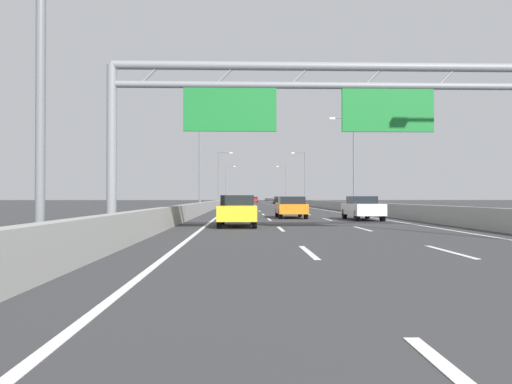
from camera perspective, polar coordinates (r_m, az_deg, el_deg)
name	(u,v)px	position (r m, az deg, el deg)	size (l,w,h in m)	color
ground_plane	(259,204)	(99.86, 0.40, -1.40)	(260.00, 260.00, 0.00)	#38383A
lane_dash_left_1	(308,252)	(12.48, 6.14, -7.00)	(0.16, 3.00, 0.01)	white
lane_dash_left_2	(281,229)	(21.40, 2.89, -4.32)	(0.16, 3.00, 0.01)	white
lane_dash_left_3	(269,219)	(30.37, 1.56, -3.22)	(0.16, 3.00, 0.01)	white
lane_dash_left_4	(263,214)	(39.35, 0.84, -2.62)	(0.16, 3.00, 0.01)	white
lane_dash_left_5	(259,211)	(48.34, 0.39, -2.24)	(0.16, 3.00, 0.01)	white
lane_dash_left_6	(257,209)	(57.33, 0.08, -1.99)	(0.16, 3.00, 0.01)	white
lane_dash_left_7	(255,207)	(66.33, -0.15, -1.80)	(0.16, 3.00, 0.01)	white
lane_dash_left_8	(253,206)	(75.32, -0.32, -1.65)	(0.16, 3.00, 0.01)	white
lane_dash_left_9	(252,205)	(84.32, -0.46, -1.54)	(0.16, 3.00, 0.01)	white
lane_dash_left_10	(251,204)	(93.32, -0.57, -1.45)	(0.16, 3.00, 0.01)	white
lane_dash_left_11	(250,204)	(102.31, -0.66, -1.37)	(0.16, 3.00, 0.01)	white
lane_dash_left_12	(250,203)	(111.31, -0.73, -1.31)	(0.16, 3.00, 0.01)	white
lane_dash_left_13	(249,203)	(120.31, -0.80, -1.26)	(0.16, 3.00, 0.01)	white
lane_dash_left_14	(249,202)	(129.31, -0.85, -1.21)	(0.16, 3.00, 0.01)	white
lane_dash_left_15	(248,202)	(138.31, -0.90, -1.17)	(0.16, 3.00, 0.01)	white
lane_dash_left_16	(248,202)	(147.31, -0.94, -1.14)	(0.16, 3.00, 0.01)	white
lane_dash_left_17	(248,201)	(156.30, -0.98, -1.10)	(0.16, 3.00, 0.01)	white
lane_dash_right_1	(449,252)	(13.44, 21.63, -6.50)	(0.16, 3.00, 0.01)	white
lane_dash_right_2	(362,229)	(21.98, 12.31, -4.21)	(0.16, 3.00, 0.01)	white
lane_dash_right_3	(327,219)	(30.78, 8.28, -3.18)	(0.16, 3.00, 0.01)	white
lane_dash_right_4	(308,214)	(39.67, 6.05, -2.60)	(0.16, 3.00, 0.01)	white
lane_dash_right_5	(296,211)	(48.60, 4.64, -2.23)	(0.16, 3.00, 0.01)	white
lane_dash_right_6	(287,209)	(57.55, 3.66, -1.98)	(0.16, 3.00, 0.01)	white
lane_dash_right_7	(281,207)	(66.51, 2.95, -1.79)	(0.16, 3.00, 0.01)	white
lane_dash_right_8	(277,206)	(75.49, 2.41, -1.65)	(0.16, 3.00, 0.01)	white
lane_dash_right_9	(273,205)	(84.47, 1.99, -1.54)	(0.16, 3.00, 0.01)	white
lane_dash_right_10	(270,204)	(93.45, 1.64, -1.45)	(0.16, 3.00, 0.01)	white
lane_dash_right_11	(268,204)	(102.43, 1.36, -1.37)	(0.16, 3.00, 0.01)	white
lane_dash_right_12	(266,203)	(111.42, 1.12, -1.31)	(0.16, 3.00, 0.01)	white
lane_dash_right_13	(264,203)	(120.41, 0.92, -1.26)	(0.16, 3.00, 0.01)	white
lane_dash_right_14	(262,202)	(129.40, 0.74, -1.21)	(0.16, 3.00, 0.01)	white
lane_dash_right_15	(261,202)	(138.40, 0.59, -1.17)	(0.16, 3.00, 0.01)	white
lane_dash_right_16	(260,202)	(147.39, 0.46, -1.14)	(0.16, 3.00, 0.01)	white
lane_dash_right_17	(259,201)	(156.38, 0.34, -1.10)	(0.16, 3.00, 0.01)	white
edge_line_left	(233,205)	(87.82, -2.75, -1.50)	(0.16, 176.00, 0.01)	white
edge_line_right	(291,205)	(88.23, 4.08, -1.50)	(0.16, 176.00, 0.01)	white
barrier_left	(227,201)	(109.85, -3.38, -1.07)	(0.45, 220.00, 0.95)	#9E9E99
barrier_right	(288,201)	(110.28, 3.81, -1.07)	(0.45, 220.00, 0.95)	#9E9E99
sign_gantry	(330,104)	(18.43, 8.68, 10.15)	(16.78, 0.36, 6.36)	gray
streetlamp_left_near	(52,7)	(11.77, -22.69, 19.31)	(2.58, 0.28, 9.50)	slate
streetlamp_left_mid	(202,157)	(48.83, -6.30, 4.11)	(2.58, 0.28, 9.50)	slate
streetlamp_right_mid	(352,157)	(49.88, 11.10, 4.02)	(2.58, 0.28, 9.50)	slate
streetlamp_left_far	(220,175)	(86.87, -4.23, 2.05)	(2.58, 0.28, 9.50)	slate
streetlamp_right_far	(304,175)	(87.46, 5.60, 2.03)	(2.58, 0.28, 9.50)	slate
streetlamp_left_distant	(227,181)	(124.99, -3.42, 1.24)	(2.58, 0.28, 9.50)	slate
streetlamp_right_distant	(285,181)	(125.40, 3.41, 1.23)	(2.58, 0.28, 9.50)	slate
yellow_car	(237,210)	(23.20, -2.20, -2.17)	(1.76, 4.12, 1.48)	yellow
white_car	(362,208)	(30.44, 12.30, -1.81)	(1.71, 4.51, 1.45)	silver
black_car	(278,200)	(97.63, 2.58, -0.96)	(1.75, 4.34, 1.51)	black
green_car	(241,201)	(85.33, -1.75, -1.03)	(1.85, 4.49, 1.47)	#1E7A38
orange_car	(291,207)	(32.67, 4.09, -1.75)	(1.84, 4.40, 1.43)	orange
red_car	(255,199)	(131.03, -0.17, -0.88)	(1.79, 4.50, 1.46)	red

